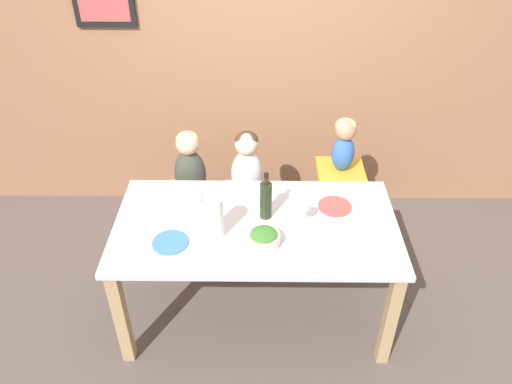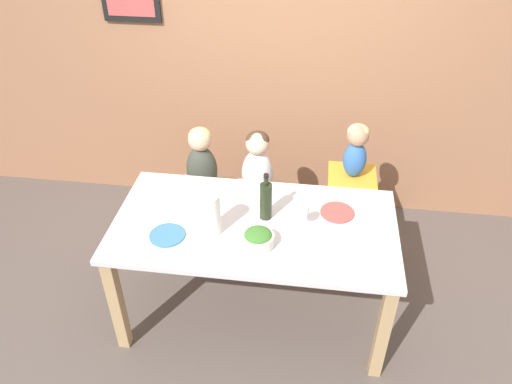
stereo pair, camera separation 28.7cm
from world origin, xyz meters
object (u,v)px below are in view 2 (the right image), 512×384
Objects in this scene: dinner_plate_back_left at (190,194)px; person_baby_right at (356,147)px; dinner_plate_front_left at (167,235)px; dinner_plate_back_right at (337,212)px; chair_right_highchair at (350,194)px; person_child_center at (257,164)px; wine_glass_near at (303,211)px; wine_bottle at (266,200)px; person_child_left at (201,160)px; salad_bowl_large at (258,238)px; chair_far_left at (204,199)px; chair_far_center at (257,204)px; paper_towel_roll at (211,214)px.

person_baby_right is at bearing 22.75° from dinner_plate_back_left.
dinner_plate_back_right is (0.96, 0.34, 0.00)m from dinner_plate_front_left.
person_child_center reaches higher than chair_right_highchair.
wine_glass_near reaches higher than dinner_plate_back_right.
wine_bottle is 1.88× the size of wine_glass_near.
person_baby_right is 0.54m from dinner_plate_back_right.
wine_bottle is 0.23m from wine_glass_near.
person_baby_right reaches higher than dinner_plate_back_left.
person_baby_right is (0.00, 0.00, 0.39)m from chair_right_highchair.
person_child_left reaches higher than salad_bowl_large.
dinner_plate_back_left is 1.00× the size of dinner_plate_back_right.
chair_right_highchair is at bearing 48.03° from wine_bottle.
salad_bowl_large is at bearing -58.58° from chair_far_left.
person_baby_right is (1.06, 0.00, 0.19)m from person_child_left.
chair_far_center is 2.65× the size of salad_bowl_large.
wine_glass_near is (0.75, -0.65, 0.14)m from person_child_left.
person_child_left is (-0.00, 0.00, 0.35)m from chair_far_left.
person_baby_right reaches higher than dinner_plate_front_left.
paper_towel_roll is (-0.82, -0.77, 0.35)m from chair_right_highchair.
salad_bowl_large is at bearing -0.64° from dinner_plate_front_left.
paper_towel_roll reaches higher than dinner_plate_back_right.
person_child_left reaches higher than dinner_plate_back_right.
person_baby_right reaches higher than wine_bottle.
wine_glass_near is (0.35, -0.65, 0.14)m from person_child_center.
chair_far_center is at bearing -180.00° from chair_right_highchair.
wine_bottle is 1.70× the size of salad_bowl_large.
dinner_plate_front_left is at bearing -141.81° from person_baby_right.
dinner_plate_back_left reaches higher than chair_far_left.
person_child_center is 0.75m from wine_glass_near.
wine_glass_near is 0.31m from salad_bowl_large.
chair_right_highchair is (0.66, 0.00, 0.15)m from chair_far_center.
person_child_left reaches higher than dinner_plate_back_left.
chair_far_left is at bearing 121.42° from salad_bowl_large.
person_child_left is (-0.40, 0.00, 0.35)m from chair_far_center.
person_baby_right is 1.91× the size of dinner_plate_front_left.
person_child_left is 0.40m from person_child_center.
wine_glass_near reaches higher than chair_right_highchair.
chair_far_center is at bearing 64.06° from dinner_plate_front_left.
dinner_plate_back_left is (-0.49, 0.41, -0.04)m from salad_bowl_large.
person_child_left is 0.84m from dinner_plate_front_left.
person_baby_right is 1.91× the size of dinner_plate_back_right.
paper_towel_roll is (-0.16, -0.77, 0.15)m from person_child_center.
dinner_plate_back_right is (0.95, -0.50, 0.03)m from person_child_left.
dinner_plate_back_right is at bearing 12.28° from wine_bottle.
chair_far_left is 0.93× the size of person_child_center.
person_child_left is at bearing 179.83° from chair_far_center.
person_child_left is 1.32× the size of person_baby_right.
wine_glass_near is at bearing -115.54° from chair_right_highchair.
person_child_center is at bearing 0.17° from chair_far_left.
paper_towel_roll is at bearing -148.69° from wine_bottle.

